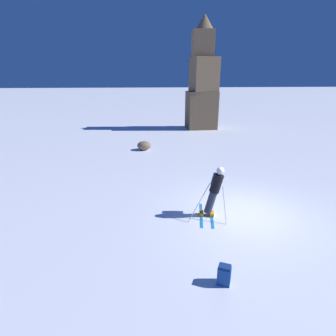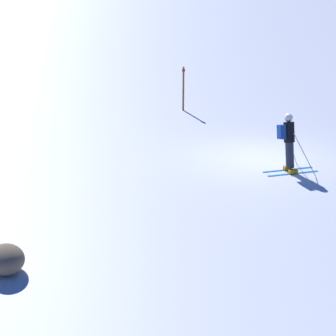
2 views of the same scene
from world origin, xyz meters
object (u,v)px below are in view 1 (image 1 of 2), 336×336
at_px(rock_pillar, 203,84).
at_px(exposed_boulder_0, 144,146).
at_px(spare_backpack, 224,275).
at_px(skier, 215,189).

bearing_deg(rock_pillar, exposed_boulder_0, -127.83).
xyz_separation_m(rock_pillar, spare_backpack, (-4.60, -20.10, -3.90)).
height_order(skier, spare_backpack, skier).
relative_size(rock_pillar, spare_backpack, 19.81).
relative_size(rock_pillar, exposed_boulder_0, 10.69).
bearing_deg(exposed_boulder_0, rock_pillar, 52.17).
relative_size(spare_backpack, exposed_boulder_0, 0.54).
distance_m(rock_pillar, exposed_boulder_0, 10.32).
bearing_deg(spare_backpack, skier, -74.78).
distance_m(rock_pillar, spare_backpack, 20.98).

